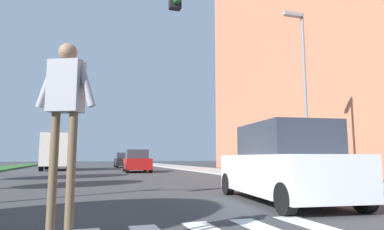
% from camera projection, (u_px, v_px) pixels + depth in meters
% --- Properties ---
extents(ground_plane, '(140.00, 140.00, 0.00)m').
position_uv_depth(ground_plane, '(98.00, 172.00, 25.01)').
color(ground_plane, '#38383A').
extents(apartment_block_right, '(10.53, 32.74, 20.30)m').
position_uv_depth(apartment_block_right, '(365.00, 33.00, 24.28)').
color(apartment_block_right, '#B76B4C').
rests_on(apartment_block_right, ground_plane).
extents(sidewalk_right, '(3.00, 64.00, 0.15)m').
position_uv_depth(sidewalk_right, '(215.00, 171.00, 25.79)').
color(sidewalk_right, '#9E9991').
rests_on(sidewalk_right, ground_plane).
extents(street_lamp_right, '(1.02, 0.24, 7.50)m').
position_uv_depth(street_lamp_right, '(303.00, 79.00, 14.75)').
color(street_lamp_right, slate).
rests_on(street_lamp_right, sidewalk_right).
extents(pedestrian_performer, '(0.71, 0.40, 2.49)m').
position_uv_depth(pedestrian_performer, '(65.00, 111.00, 3.90)').
color(pedestrian_performer, brown).
rests_on(pedestrian_performer, ground_plane).
extents(suv_crossing, '(2.44, 4.79, 1.97)m').
position_uv_depth(suv_crossing, '(283.00, 165.00, 8.42)').
color(suv_crossing, silver).
rests_on(suv_crossing, ground_plane).
extents(sedan_midblock, '(2.05, 4.15, 1.70)m').
position_uv_depth(sedan_midblock, '(137.00, 162.00, 25.28)').
color(sedan_midblock, maroon).
rests_on(sedan_midblock, ground_plane).
extents(sedan_distant, '(1.91, 4.02, 1.63)m').
position_uv_depth(sedan_distant, '(124.00, 161.00, 36.64)').
color(sedan_distant, black).
rests_on(sedan_distant, ground_plane).
extents(truck_box_delivery, '(2.40, 6.20, 3.10)m').
position_uv_depth(truck_box_delivery, '(58.00, 151.00, 29.21)').
color(truck_box_delivery, gray).
rests_on(truck_box_delivery, ground_plane).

